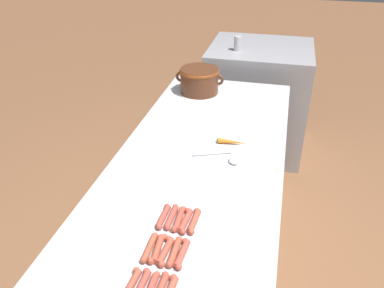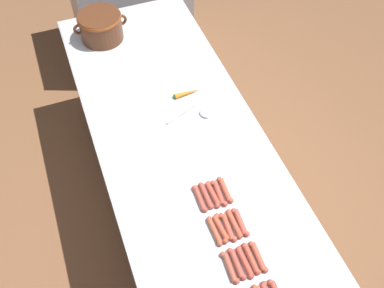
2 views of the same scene
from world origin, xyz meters
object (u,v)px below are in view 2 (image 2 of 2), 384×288
hot_dog_3 (200,199)px  hot_dog_18 (240,222)px  hot_dog_7 (206,195)px  back_cabinet (128,5)px  hot_dog_1 (230,267)px  hot_dog_15 (219,193)px  hot_dog_2 (214,231)px  hot_dog_14 (234,224)px  carrot (187,93)px  serving_spoon (197,114)px  hot_dog_6 (221,228)px  bean_pot (101,25)px  hot_dog_19 (225,190)px  hot_dog_17 (258,257)px  hot_dog_9 (245,262)px  hot_dog_13 (251,258)px  hot_dog_11 (213,194)px  hot_dog_5 (237,264)px  hot_dog_10 (228,227)px

hot_dog_3 → hot_dog_18: size_ratio=1.00×
hot_dog_7 → back_cabinet: bearing=85.4°
hot_dog_1 → hot_dog_15: 0.39m
hot_dog_2 → hot_dog_14: 0.10m
hot_dog_2 → carrot: size_ratio=0.89×
hot_dog_1 → carrot: 1.10m
serving_spoon → hot_dog_18: bearing=-94.3°
hot_dog_6 → bean_pot: bearing=96.8°
hot_dog_19 → hot_dog_18: bearing=-90.8°
hot_dog_17 → carrot: (0.06, 1.08, 0.00)m
hot_dog_9 → hot_dog_15: bearing=85.3°
hot_dog_9 → bean_pot: bearing=97.2°
back_cabinet → hot_dog_18: (-0.09, -2.48, 0.42)m
hot_dog_13 → hot_dog_18: 0.19m
hot_dog_14 → bean_pot: 1.61m
back_cabinet → hot_dog_11: bearing=-93.8°
hot_dog_17 → bean_pot: (-0.29, 1.77, 0.09)m
hot_dog_18 → hot_dog_6: bearing=178.6°
hot_dog_19 → serving_spoon: size_ratio=0.61×
carrot → hot_dog_1: bearing=-100.4°
hot_dog_11 → hot_dog_14: 0.19m
carrot → hot_dog_15: bearing=-97.6°
hot_dog_13 → hot_dog_17: 0.03m
hot_dog_7 → serving_spoon: size_ratio=0.61×
hot_dog_2 → hot_dog_1: bearing=-91.2°
hot_dog_9 → bean_pot: (-0.22, 1.78, 0.09)m
hot_dog_11 → carrot: carrot is taller
hot_dog_13 → hot_dog_19: size_ratio=1.00×
hot_dog_11 → serving_spoon: 0.55m
hot_dog_7 → hot_dog_14: bearing=-70.5°
hot_dog_14 → serving_spoon: (0.09, 0.72, -0.01)m
hot_dog_18 → carrot: carrot is taller
hot_dog_5 → hot_dog_18: size_ratio=1.00×
hot_dog_13 → serving_spoon: 0.91m
carrot → hot_dog_10: bearing=-98.1°
hot_dog_9 → hot_dog_17: 0.07m
carrot → hot_dog_19: bearing=-94.7°
hot_dog_9 → carrot: 1.09m
hot_dog_2 → hot_dog_19: size_ratio=1.00×
back_cabinet → hot_dog_17: size_ratio=6.34×
back_cabinet → hot_dog_5: size_ratio=6.34×
hot_dog_1 → hot_dog_6: bearing=78.9°
carrot → hot_dog_7: bearing=-102.9°
hot_dog_3 → hot_dog_17: (0.14, -0.38, 0.00)m
hot_dog_5 → hot_dog_7: (0.00, 0.38, 0.00)m
back_cabinet → serving_spoon: size_ratio=3.89×
hot_dog_13 → hot_dog_1: bearing=-177.2°
hot_dog_13 → carrot: bearing=85.2°
hot_dog_7 → hot_dog_15: same height
hot_dog_7 → carrot: carrot is taller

